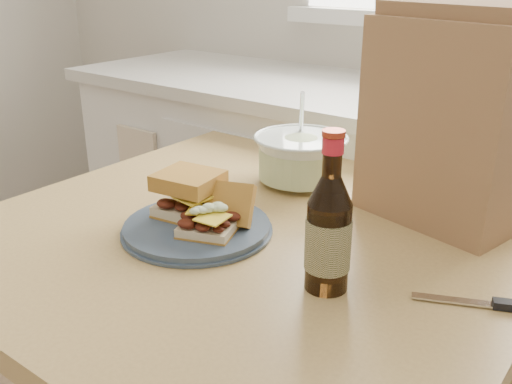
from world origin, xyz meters
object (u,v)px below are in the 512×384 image
Objects in this scene: dining_table at (255,281)px; coleslaw_bowl at (300,160)px; plate at (197,228)px; paper_bag at (450,123)px; beer_bottle at (329,232)px.

dining_table is 0.31m from coleslaw_bowl.
plate is at bearing -91.47° from coleslaw_bowl.
beer_bottle is at bearing -82.82° from paper_bag.
dining_table is 4.76× the size of coleslaw_bowl.
coleslaw_bowl reaches higher than plate.
paper_bag is at bearing 44.52° from dining_table.
coleslaw_bowl reaches higher than dining_table.
coleslaw_bowl is 0.56× the size of paper_bag.
paper_bag is (0.04, 0.37, 0.09)m from beer_bottle.
beer_bottle is (0.29, -0.02, 0.09)m from plate.
paper_bag reaches higher than beer_bottle.
paper_bag reaches higher than plate.
beer_bottle is 0.38m from paper_bag.
plate is 0.33m from coleslaw_bowl.
beer_bottle is (0.22, -0.11, 0.22)m from dining_table.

